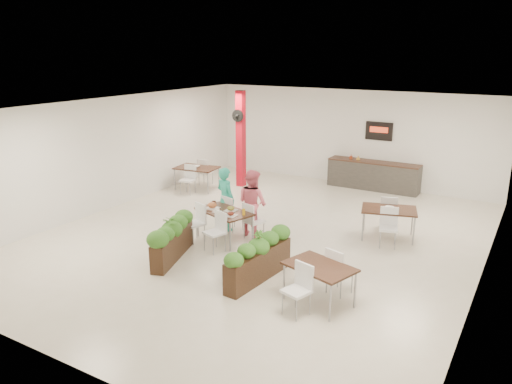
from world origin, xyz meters
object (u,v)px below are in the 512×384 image
at_px(red_column, 241,138).
at_px(service_counter, 373,175).
at_px(side_table_b, 389,213).
at_px(side_table_c, 319,272).
at_px(side_table_a, 197,170).
at_px(main_table, 224,215).
at_px(planter_left, 172,237).
at_px(planter_right, 259,257).
at_px(diner_man, 226,199).
at_px(diner_woman, 252,203).

distance_m(red_column, service_counter, 4.56).
relative_size(red_column, service_counter, 1.07).
bearing_deg(side_table_b, side_table_c, -108.26).
bearing_deg(side_table_a, service_counter, 23.05).
relative_size(main_table, planter_left, 1.04).
height_order(main_table, planter_right, planter_right).
bearing_deg(planter_left, side_table_c, -3.83).
distance_m(main_table, side_table_b, 4.02).
distance_m(red_column, diner_man, 4.34).
height_order(diner_man, side_table_c, diner_man).
xyz_separation_m(diner_man, side_table_b, (3.78, 1.52, -0.18)).
bearing_deg(service_counter, diner_woman, -102.64).
height_order(planter_left, side_table_b, planter_left).
height_order(main_table, diner_man, diner_man).
bearing_deg(planter_right, side_table_c, -11.22).
bearing_deg(main_table, diner_man, 120.85).
height_order(red_column, planter_left, red_column).
bearing_deg(side_table_c, red_column, 149.12).
xyz_separation_m(diner_man, planter_left, (0.02, -2.15, -0.31)).
bearing_deg(side_table_c, side_table_a, 159.49).
bearing_deg(red_column, side_table_a, -132.88).
relative_size(diner_man, diner_woman, 0.98).
xyz_separation_m(main_table, diner_man, (-0.39, 0.65, 0.18)).
height_order(service_counter, side_table_c, service_counter).
relative_size(service_counter, side_table_b, 1.79).
xyz_separation_m(diner_woman, side_table_a, (-3.75, 2.70, -0.20)).
xyz_separation_m(main_table, side_table_c, (3.25, -1.74, -0.01)).
relative_size(red_column, main_table, 1.67).
xyz_separation_m(service_counter, diner_woman, (-1.27, -5.67, 0.35)).
xyz_separation_m(red_column, side_table_b, (5.70, -2.28, -1.01)).
bearing_deg(planter_right, red_column, 124.95).
distance_m(planter_left, planter_right, 2.19).
relative_size(side_table_a, side_table_b, 0.99).
distance_m(side_table_a, side_table_c, 8.33).
xyz_separation_m(diner_woman, side_table_c, (2.84, -2.40, -0.21)).
distance_m(diner_man, planter_right, 3.07).
relative_size(main_table, side_table_c, 1.15).
distance_m(service_counter, diner_woman, 5.82).
relative_size(service_counter, planter_right, 1.50).
bearing_deg(side_table_a, side_table_b, -17.45).
xyz_separation_m(diner_woman, planter_right, (1.41, -2.11, -0.34)).
relative_size(diner_man, side_table_c, 0.98).
bearing_deg(diner_woman, side_table_b, -134.83).
height_order(service_counter, diner_woman, service_counter).
relative_size(red_column, side_table_a, 1.93).
bearing_deg(side_table_b, diner_woman, -169.22).
relative_size(side_table_a, side_table_c, 0.99).
height_order(diner_man, planter_right, diner_man).
bearing_deg(diner_man, planter_right, 154.33).
relative_size(service_counter, planter_left, 1.63).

